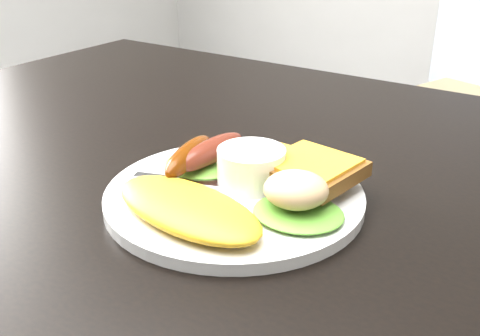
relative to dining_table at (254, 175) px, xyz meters
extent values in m
cube|color=black|center=(0.00, 0.00, 0.00)|extent=(1.20, 0.80, 0.04)
cube|color=tan|center=(0.01, 1.25, -0.28)|extent=(0.60, 0.60, 0.06)
cylinder|color=white|center=(0.04, -0.10, 0.03)|extent=(0.25, 0.25, 0.01)
ellipsoid|color=green|center=(-0.02, -0.07, 0.04)|extent=(0.11, 0.11, 0.01)
ellipsoid|color=#649A3A|center=(0.12, -0.11, 0.04)|extent=(0.09, 0.08, 0.01)
ellipsoid|color=yellow|center=(0.03, -0.16, 0.04)|extent=(0.17, 0.10, 0.02)
ellipsoid|color=#612305|center=(-0.02, -0.09, 0.05)|extent=(0.05, 0.10, 0.02)
ellipsoid|color=maroon|center=(-0.01, -0.07, 0.05)|extent=(0.03, 0.11, 0.03)
cylinder|color=white|center=(0.04, -0.07, 0.05)|extent=(0.08, 0.08, 0.04)
cube|color=brown|center=(0.06, -0.03, 0.04)|extent=(0.08, 0.08, 0.01)
cube|color=brown|center=(0.10, -0.05, 0.05)|extent=(0.10, 0.10, 0.01)
ellipsoid|color=beige|center=(0.11, -0.10, 0.06)|extent=(0.08, 0.07, 0.03)
cube|color=#ADAFB7|center=(0.00, -0.10, 0.03)|extent=(0.14, 0.06, 0.00)
camera|label=1|loc=(0.32, -0.50, 0.28)|focal=42.00mm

